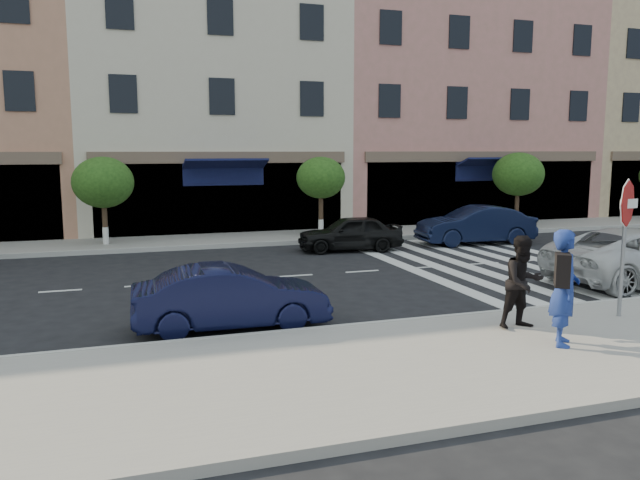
{
  "coord_description": "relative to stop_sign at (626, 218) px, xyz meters",
  "views": [
    {
      "loc": [
        -4.61,
        -12.23,
        3.44
      ],
      "look_at": [
        -0.21,
        1.15,
        1.4
      ],
      "focal_mm": 35.0,
      "sensor_mm": 36.0,
      "label": 1
    }
  ],
  "objects": [
    {
      "name": "ground",
      "position": [
        -4.86,
        2.61,
        -2.12
      ],
      "size": [
        120.0,
        120.0,
        0.0
      ],
      "primitive_type": "plane",
      "color": "black",
      "rests_on": "ground"
    },
    {
      "name": "sidewalk_near",
      "position": [
        -4.86,
        -1.14,
        -2.05
      ],
      "size": [
        60.0,
        4.5,
        0.15
      ],
      "primitive_type": "cube",
      "color": "gray",
      "rests_on": "ground"
    },
    {
      "name": "sidewalk_far",
      "position": [
        -4.86,
        13.61,
        -2.05
      ],
      "size": [
        60.0,
        3.0,
        0.15
      ],
      "primitive_type": "cube",
      "color": "gray",
      "rests_on": "ground"
    },
    {
      "name": "building_centre",
      "position": [
        -5.36,
        19.61,
        3.38
      ],
      "size": [
        11.0,
        9.0,
        11.0
      ],
      "primitive_type": "cube",
      "color": "beige",
      "rests_on": "ground"
    },
    {
      "name": "building_east_mid",
      "position": [
        6.64,
        19.61,
        4.38
      ],
      "size": [
        13.0,
        9.0,
        13.0
      ],
      "primitive_type": "cube",
      "color": "tan",
      "rests_on": "ground"
    },
    {
      "name": "building_east_far",
      "position": [
        19.14,
        19.61,
        3.88
      ],
      "size": [
        12.0,
        9.0,
        12.0
      ],
      "primitive_type": "cube",
      "color": "#D4B887",
      "rests_on": "ground"
    },
    {
      "name": "street_tree_wb",
      "position": [
        -9.86,
        13.41,
        0.18
      ],
      "size": [
        2.1,
        2.1,
        3.06
      ],
      "color": "#473323",
      "rests_on": "sidewalk_far"
    },
    {
      "name": "street_tree_c",
      "position": [
        -1.86,
        13.41,
        0.23
      ],
      "size": [
        1.9,
        1.9,
        3.04
      ],
      "color": "#473323",
      "rests_on": "sidewalk_far"
    },
    {
      "name": "street_tree_ea",
      "position": [
        7.14,
        13.41,
        0.27
      ],
      "size": [
        2.2,
        2.2,
        3.19
      ],
      "color": "#473323",
      "rests_on": "sidewalk_far"
    },
    {
      "name": "stop_sign",
      "position": [
        0.0,
        0.0,
        0.0
      ],
      "size": [
        0.96,
        0.2,
        2.74
      ],
      "rotation": [
        0.0,
        0.0,
        0.17
      ],
      "color": "gray",
      "rests_on": "sidewalk_near"
    },
    {
      "name": "photographer",
      "position": [
        -2.34,
        -1.16,
        -0.98
      ],
      "size": [
        0.8,
        0.86,
        1.98
      ],
      "primitive_type": "imported",
      "rotation": [
        0.0,
        0.0,
        0.98
      ],
      "color": "navy",
      "rests_on": "sidewalk_near"
    },
    {
      "name": "walker",
      "position": [
        -2.37,
        -0.08,
        -1.11
      ],
      "size": [
        0.87,
        0.69,
        1.74
      ],
      "primitive_type": "imported",
      "rotation": [
        0.0,
        0.0,
        0.04
      ],
      "color": "black",
      "rests_on": "sidewalk_near"
    },
    {
      "name": "car_near_mid",
      "position": [
        -7.43,
        2.07,
        -1.51
      ],
      "size": [
        3.78,
        1.41,
        1.23
      ],
      "primitive_type": "imported",
      "rotation": [
        0.0,
        0.0,
        1.54
      ],
      "color": "black",
      "rests_on": "ground"
    },
    {
      "name": "car_far_mid",
      "position": [
        -1.86,
        10.21,
        -1.51
      ],
      "size": [
        3.73,
        1.85,
        1.22
      ],
      "primitive_type": "imported",
      "rotation": [
        0.0,
        0.0,
        -1.69
      ],
      "color": "black",
      "rests_on": "ground"
    },
    {
      "name": "car_far_right",
      "position": [
        3.08,
        10.21,
        -1.42
      ],
      "size": [
        4.39,
        1.88,
        1.41
      ],
      "primitive_type": "imported",
      "rotation": [
        0.0,
        0.0,
        -1.67
      ],
      "color": "black",
      "rests_on": "ground"
    }
  ]
}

